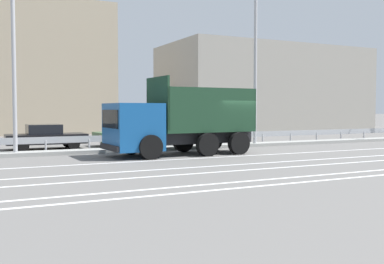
# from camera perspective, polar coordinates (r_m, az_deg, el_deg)

# --- Properties ---
(ground_plane) EXTENTS (320.00, 320.00, 0.00)m
(ground_plane) POSITION_cam_1_polar(r_m,az_deg,el_deg) (22.06, 5.41, -2.57)
(ground_plane) COLOR #605E5B
(lane_strip_0) EXTENTS (63.31, 0.16, 0.01)m
(lane_strip_0) POSITION_cam_1_polar(r_m,az_deg,el_deg) (19.26, 0.99, -3.35)
(lane_strip_0) COLOR silver
(lane_strip_0) RESTS_ON ground_plane
(lane_strip_1) EXTENTS (63.31, 0.16, 0.01)m
(lane_strip_1) POSITION_cam_1_polar(r_m,az_deg,el_deg) (17.00, 4.99, -4.19)
(lane_strip_1) COLOR silver
(lane_strip_1) RESTS_ON ground_plane
(lane_strip_2) EXTENTS (63.31, 0.16, 0.01)m
(lane_strip_2) POSITION_cam_1_polar(r_m,az_deg,el_deg) (15.80, 7.68, -4.75)
(lane_strip_2) COLOR silver
(lane_strip_2) RESTS_ON ground_plane
(lane_strip_3) EXTENTS (63.31, 0.16, 0.01)m
(lane_strip_3) POSITION_cam_1_polar(r_m,az_deg,el_deg) (14.16, 12.31, -5.67)
(lane_strip_3) COLOR silver
(lane_strip_3) RESTS_ON ground_plane
(lane_strip_4) EXTENTS (63.31, 0.16, 0.01)m
(lane_strip_4) POSITION_cam_1_polar(r_m,az_deg,el_deg) (13.51, 14.59, -6.12)
(lane_strip_4) COLOR silver
(lane_strip_4) RESTS_ON ground_plane
(median_island) EXTENTS (34.82, 1.10, 0.18)m
(median_island) POSITION_cam_1_polar(r_m,az_deg,el_deg) (24.35, 2.14, -1.84)
(median_island) COLOR gray
(median_island) RESTS_ON ground_plane
(median_guardrail) EXTENTS (63.31, 0.09, 0.78)m
(median_guardrail) POSITION_cam_1_polar(r_m,az_deg,el_deg) (25.14, 1.13, -0.59)
(median_guardrail) COLOR #9EA0A5
(median_guardrail) RESTS_ON ground_plane
(dump_truck) EXTENTS (7.04, 2.91, 3.55)m
(dump_truck) POSITION_cam_1_polar(r_m,az_deg,el_deg) (20.41, -3.41, 0.53)
(dump_truck) COLOR #144C8C
(dump_truck) RESTS_ON ground_plane
(median_road_sign) EXTENTS (0.71, 0.16, 2.24)m
(median_road_sign) POSITION_cam_1_polar(r_m,az_deg,el_deg) (24.04, 1.04, 0.69)
(median_road_sign) COLOR white
(median_road_sign) RESTS_ON ground_plane
(street_lamp_1) EXTENTS (0.70, 2.56, 10.70)m
(street_lamp_1) POSITION_cam_1_polar(r_m,az_deg,el_deg) (21.64, -21.73, 12.78)
(street_lamp_1) COLOR #ADADB2
(street_lamp_1) RESTS_ON ground_plane
(street_lamp_2) EXTENTS (0.71, 2.14, 9.13)m
(street_lamp_2) POSITION_cam_1_polar(r_m,az_deg,el_deg) (25.67, 8.26, 9.44)
(street_lamp_2) COLOR #ADADB2
(street_lamp_2) RESTS_ON ground_plane
(parked_car_3) EXTENTS (4.04, 1.95, 1.31)m
(parked_car_3) POSITION_cam_1_polar(r_m,az_deg,el_deg) (24.77, -18.08, -0.55)
(parked_car_3) COLOR black
(parked_car_3) RESTS_ON ground_plane
(parked_car_4) EXTENTS (4.27, 1.99, 1.20)m
(parked_car_4) POSITION_cam_1_polar(r_m,az_deg,el_deg) (26.34, -7.75, -0.32)
(parked_car_4) COLOR #335B33
(parked_car_4) RESTS_ON ground_plane
(background_building_1) EXTENTS (21.52, 10.68, 8.65)m
(background_building_1) POSITION_cam_1_polar(r_m,az_deg,el_deg) (49.27, 9.21, 5.44)
(background_building_1) COLOR gray
(background_building_1) RESTS_ON ground_plane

